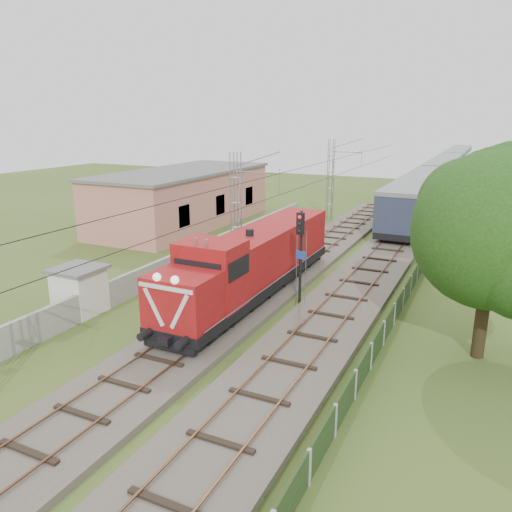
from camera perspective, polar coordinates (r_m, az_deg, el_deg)
The scene contains 15 objects.
ground at distance 22.24m, azimuth -9.99°, elevation -11.69°, with size 140.00×140.00×0.00m, color #3A531F.
track_main at distance 27.60m, azimuth -1.56°, elevation -5.45°, with size 4.20×70.00×0.45m.
track_side at distance 37.85m, azimuth 14.36°, elevation -0.05°, with size 4.20×80.00×0.45m.
catenary at distance 32.12m, azimuth -2.22°, elevation 4.76°, with size 3.31×70.00×8.00m.
boundary_wall at distance 34.65m, azimuth -7.37°, elevation -0.15°, with size 0.25×40.00×1.50m, color #9E9E99.
station_building at distance 48.63m, azimuth -8.23°, elevation 6.67°, with size 8.40×20.40×5.22m.
fence at distance 21.49m, azimuth 12.97°, elevation -11.09°, with size 0.12×32.00×1.20m.
locomotive at distance 28.14m, azimuth -0.28°, elevation -0.62°, with size 2.99×17.05×4.33m.
coach_rake at distance 76.11m, azimuth 20.65°, elevation 9.10°, with size 3.28×73.04×3.79m.
signal_post at distance 26.51m, azimuth 5.10°, elevation 1.54°, with size 0.59×0.46×5.36m.
relay_hut at distance 28.05m, azimuth -19.51°, elevation -3.66°, with size 2.46×2.46×2.52m.
tree_a at distance 22.54m, azimuth 25.66°, elevation 2.40°, with size 6.87×6.54×8.91m.
tree_b at distance 38.06m, azimuth 26.21°, elevation 6.06°, with size 5.95×5.67×7.72m.
tree_c at distance 43.95m, azimuth 25.77°, elevation 7.40°, with size 6.14×5.85×7.96m.
tree_d at distance 61.20m, azimuth 27.11°, elevation 8.97°, with size 5.88×5.60×7.63m.
Camera 1 is at (11.81, -15.88, 10.15)m, focal length 35.00 mm.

